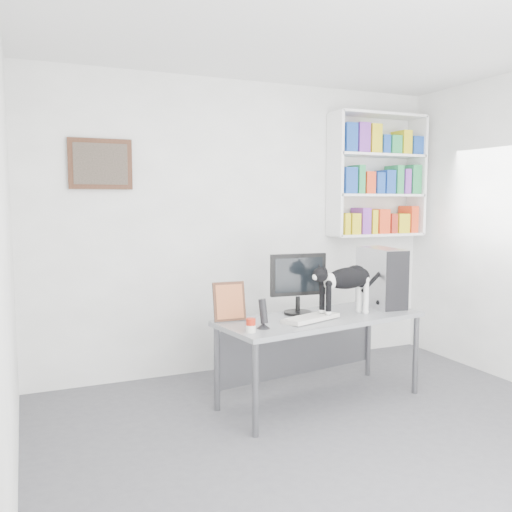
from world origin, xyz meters
The scene contains 11 objects.
room centered at (0.00, 0.00, 1.35)m, with size 4.01×4.01×2.70m.
bookshelf centered at (1.40, 1.85, 1.85)m, with size 1.03×0.28×1.24m, color white.
wall_art centered at (-1.30, 1.97, 1.90)m, with size 0.52×0.04×0.42m, color #4D2918.
desk centered at (0.21, 0.90, 0.35)m, with size 1.66×0.64×0.69m, color gray.
monitor centered at (0.08, 1.05, 0.94)m, with size 0.47×0.22×0.50m, color black.
keyboard centered at (0.06, 0.80, 0.71)m, with size 0.47×0.18×0.04m, color beige.
pc_tower centered at (0.89, 1.06, 0.94)m, with size 0.22×0.50×0.50m, color #BBBBC0.
speaker centered at (-0.37, 0.71, 0.80)m, with size 0.10×0.10×0.22m, color black.
leaning_print centered at (-0.51, 1.04, 0.84)m, with size 0.25×0.10×0.31m, color #4D2918.
soup_can centered at (-0.50, 0.64, 0.74)m, with size 0.07×0.07×0.10m, color #B2210F.
cat centered at (0.41, 0.85, 0.89)m, with size 0.65×0.17×0.40m, color black, non-canonical shape.
Camera 1 is at (-1.91, -2.74, 1.60)m, focal length 38.00 mm.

